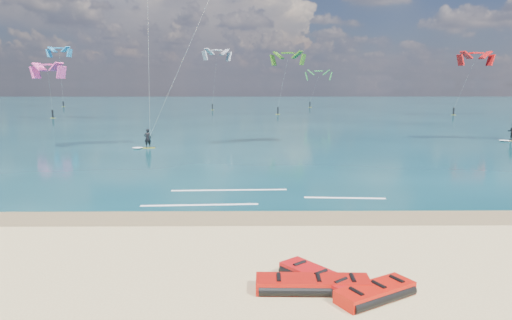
% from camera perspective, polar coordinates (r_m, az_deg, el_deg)
% --- Properties ---
extents(ground, '(320.00, 320.00, 0.00)m').
position_cam_1_polar(ground, '(56.43, -1.26, 3.59)').
color(ground, tan).
rests_on(ground, ground).
extents(wet_sand_strip, '(320.00, 2.40, 0.01)m').
position_cam_1_polar(wet_sand_strip, '(19.98, -2.61, -7.22)').
color(wet_sand_strip, brown).
rests_on(wet_sand_strip, ground).
extents(sea, '(320.00, 200.00, 0.04)m').
position_cam_1_polar(sea, '(120.27, -0.87, 6.69)').
color(sea, '#0A2F38').
rests_on(sea, ground).
extents(packed_kite_left, '(3.43, 1.31, 0.44)m').
position_cam_1_polar(packed_kite_left, '(13.41, 7.08, -15.90)').
color(packed_kite_left, '#B21109').
rests_on(packed_kite_left, ground).
extents(packed_kite_mid, '(2.58, 2.81, 0.42)m').
position_cam_1_polar(packed_kite_mid, '(13.89, 7.68, -14.99)').
color(packed_kite_mid, red).
rests_on(packed_kite_mid, ground).
extents(packed_kite_right, '(2.76, 2.27, 0.42)m').
position_cam_1_polar(packed_kite_right, '(13.28, 14.66, -16.41)').
color(packed_kite_right, red).
rests_on(packed_kite_right, ground).
extents(kitesurfer_main, '(10.50, 7.65, 17.08)m').
position_cam_1_polar(kitesurfer_main, '(39.13, -11.39, 13.74)').
color(kitesurfer_main, gold).
rests_on(kitesurfer_main, sea).
extents(shoreline_foam, '(12.06, 3.61, 0.01)m').
position_cam_1_polar(shoreline_foam, '(23.38, -0.89, -4.63)').
color(shoreline_foam, white).
rests_on(shoreline_foam, ground).
extents(distant_kites, '(93.30, 43.98, 14.60)m').
position_cam_1_polar(distant_kites, '(96.21, -4.21, 9.46)').
color(distant_kites, '#3A7218').
rests_on(distant_kites, ground).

